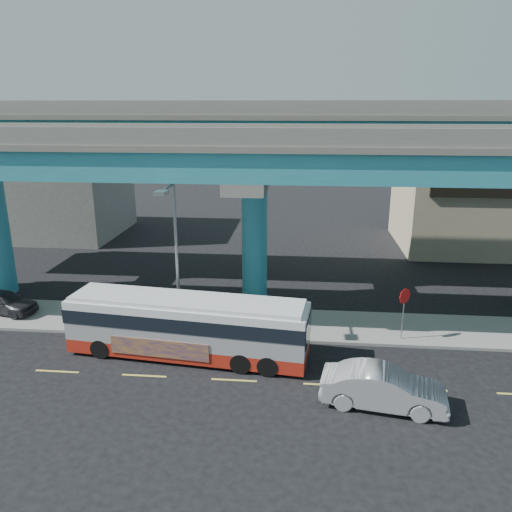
# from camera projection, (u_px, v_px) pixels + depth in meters

# --- Properties ---
(ground) EXTENTS (120.00, 120.00, 0.00)m
(ground) POSITION_uv_depth(u_px,v_px,m) (235.00, 377.00, 21.91)
(ground) COLOR black
(ground) RESTS_ON ground
(sidewalk) EXTENTS (70.00, 4.00, 0.15)m
(sidewalk) POSITION_uv_depth(u_px,v_px,m) (248.00, 323.00, 27.13)
(sidewalk) COLOR gray
(sidewalk) RESTS_ON ground
(lane_markings) EXTENTS (58.00, 0.12, 0.01)m
(lane_markings) POSITION_uv_depth(u_px,v_px,m) (234.00, 380.00, 21.62)
(lane_markings) COLOR #D8C64C
(lane_markings) RESTS_ON ground
(viaduct) EXTENTS (52.00, 12.40, 11.70)m
(viaduct) POSITION_uv_depth(u_px,v_px,m) (255.00, 148.00, 27.93)
(viaduct) COLOR teal
(viaduct) RESTS_ON ground
(building_beige) EXTENTS (14.00, 10.23, 7.00)m
(building_beige) POSITION_uv_depth(u_px,v_px,m) (487.00, 205.00, 41.18)
(building_beige) COLOR tan
(building_beige) RESTS_ON ground
(building_concrete) EXTENTS (12.00, 10.00, 9.00)m
(building_concrete) POSITION_uv_depth(u_px,v_px,m) (51.00, 185.00, 45.26)
(building_concrete) COLOR gray
(building_concrete) RESTS_ON ground
(transit_bus) EXTENTS (11.56, 3.72, 2.92)m
(transit_bus) POSITION_uv_depth(u_px,v_px,m) (187.00, 325.00, 23.32)
(transit_bus) COLOR #A32013
(transit_bus) RESTS_ON ground
(sedan) EXTENTS (3.25, 5.41, 1.60)m
(sedan) POSITION_uv_depth(u_px,v_px,m) (383.00, 388.00, 19.56)
(sedan) COLOR #A1A1A6
(sedan) RESTS_ON ground
(parked_car) EXTENTS (3.18, 4.46, 1.29)m
(parked_car) POSITION_uv_depth(u_px,v_px,m) (5.00, 302.00, 28.16)
(parked_car) COLOR #2E2E33
(parked_car) RESTS_ON sidewalk
(street_lamp) EXTENTS (0.50, 2.56, 7.89)m
(street_lamp) POSITION_uv_depth(u_px,v_px,m) (173.00, 239.00, 23.96)
(street_lamp) COLOR gray
(street_lamp) RESTS_ON sidewalk
(stop_sign) EXTENTS (0.64, 0.56, 2.72)m
(stop_sign) POSITION_uv_depth(u_px,v_px,m) (404.00, 302.00, 24.57)
(stop_sign) COLOR gray
(stop_sign) RESTS_ON sidewalk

